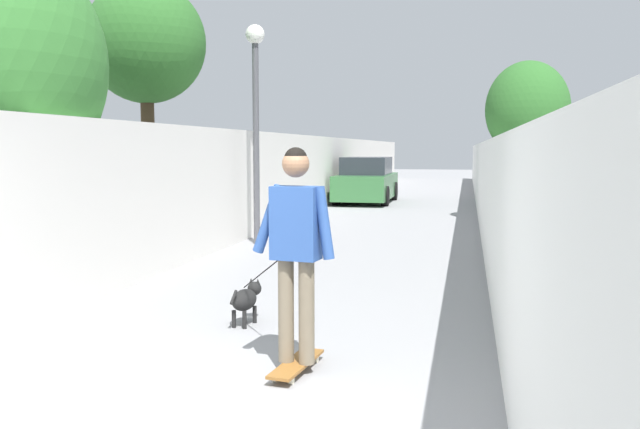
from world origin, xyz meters
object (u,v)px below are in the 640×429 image
tree_right_mid (527,111)px  skateboard (296,364)px  lamp_post (256,94)px  person_skateboarder (296,237)px  car_near (366,181)px  tree_left_far (146,45)px  dog (246,299)px

tree_right_mid → skateboard: bearing=167.1°
tree_right_mid → lamp_post: lamp_post is taller
person_skateboarder → lamp_post: bearing=20.5°
skateboard → person_skateboarder: (-0.00, 0.00, 1.05)m
car_near → tree_right_mid: bearing=-136.8°
tree_right_mid → skateboard: 12.55m
skateboard → person_skateboarder: bearing=153.4°
tree_left_far → person_skateboarder: tree_left_far is taller
tree_left_far → person_skateboarder: bearing=-144.6°
tree_left_far → dog: bearing=-144.3°
person_skateboarder → skateboard: bearing=-26.6°
person_skateboarder → dog: size_ratio=1.10×
tree_left_far → lamp_post: size_ratio=1.19×
tree_left_far → car_near: 11.28m
skateboard → person_skateboarder: size_ratio=0.46×
tree_right_mid → tree_left_far: size_ratio=0.80×
skateboard → dog: 1.59m
person_skateboarder → dog: 1.79m
tree_right_mid → tree_left_far: 9.22m
skateboard → lamp_post: bearing=20.5°
car_near → lamp_post: bearing=176.6°
skateboard → car_near: 17.13m
skateboard → dog: size_ratio=0.51×
car_near → tree_left_far: bearing=166.2°
dog → car_near: bearing=4.0°
person_skateboarder → tree_right_mid: bearing=-12.9°
skateboard → car_near: bearing=6.7°
tree_right_mid → car_near: tree_right_mid is taller
dog → car_near: (15.69, 1.10, 0.44)m
lamp_post → dog: 6.38m
dog → car_near: car_near is taller
lamp_post → tree_right_mid: bearing=-46.5°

